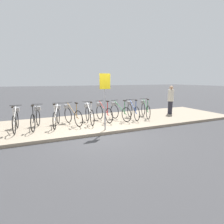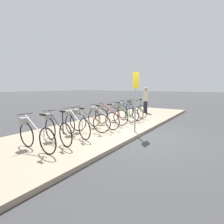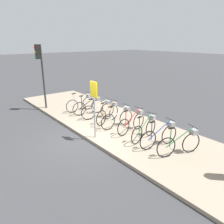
{
  "view_description": "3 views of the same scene",
  "coord_description": "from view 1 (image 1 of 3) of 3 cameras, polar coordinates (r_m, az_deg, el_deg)",
  "views": [
    {
      "loc": [
        -2.29,
        -6.16,
        2.14
      ],
      "look_at": [
        0.6,
        0.47,
        0.81
      ],
      "focal_mm": 28.0,
      "sensor_mm": 36.0,
      "label": 1
    },
    {
      "loc": [
        -5.77,
        -2.67,
        1.87
      ],
      "look_at": [
        -0.45,
        0.92,
        0.92
      ],
      "focal_mm": 28.0,
      "sensor_mm": 36.0,
      "label": 2
    },
    {
      "loc": [
        6.92,
        -4.17,
        3.86
      ],
      "look_at": [
        0.03,
        1.31,
        0.94
      ],
      "focal_mm": 35.0,
      "sensor_mm": 36.0,
      "label": 3
    }
  ],
  "objects": [
    {
      "name": "parked_bicycle_7",
      "position": [
        9.3,
        6.7,
        0.67
      ],
      "size": [
        0.46,
        1.7,
        1.05
      ],
      "color": "black",
      "rests_on": "sidewalk"
    },
    {
      "name": "parked_bicycle_1",
      "position": [
        8.05,
        -23.57,
        -1.67
      ],
      "size": [
        0.52,
        1.69,
        1.05
      ],
      "color": "black",
      "rests_on": "sidewalk"
    },
    {
      "name": "parked_bicycle_6",
      "position": [
        8.95,
        2.33,
        0.35
      ],
      "size": [
        0.51,
        1.69,
        1.05
      ],
      "color": "black",
      "rests_on": "sidewalk"
    },
    {
      "name": "parked_bicycle_2",
      "position": [
        8.1,
        -17.62,
        -1.21
      ],
      "size": [
        0.59,
        1.67,
        1.05
      ],
      "color": "black",
      "rests_on": "sidewalk"
    },
    {
      "name": "ground_plane",
      "position": [
        6.91,
        -2.99,
        -7.64
      ],
      "size": [
        120.0,
        120.0,
        0.0
      ],
      "primitive_type": "plane",
      "color": "#38383A"
    },
    {
      "name": "parked_bicycle_3",
      "position": [
        8.24,
        -12.94,
        -0.79
      ],
      "size": [
        0.63,
        1.65,
        1.05
      ],
      "color": "black",
      "rests_on": "sidewalk"
    },
    {
      "name": "sidewalk",
      "position": [
        8.62,
        -7.42,
        -3.63
      ],
      "size": [
        15.82,
        3.77,
        0.12
      ],
      "color": "gray",
      "rests_on": "ground_plane"
    },
    {
      "name": "pedestrian",
      "position": [
        11.0,
        18.59,
        3.96
      ],
      "size": [
        0.34,
        0.34,
        1.68
      ],
      "color": "#23232D",
      "rests_on": "sidewalk"
    },
    {
      "name": "parked_bicycle_8",
      "position": [
        9.78,
        10.77,
        1.04
      ],
      "size": [
        0.67,
        1.63,
        1.05
      ],
      "color": "black",
      "rests_on": "sidewalk"
    },
    {
      "name": "parked_bicycle_0",
      "position": [
        8.05,
        -28.95,
        -2.12
      ],
      "size": [
        0.46,
        1.71,
        1.05
      ],
      "color": "black",
      "rests_on": "sidewalk"
    },
    {
      "name": "parked_bicycle_4",
      "position": [
        8.38,
        -7.49,
        -0.43
      ],
      "size": [
        0.46,
        1.71,
        1.05
      ],
      "color": "black",
      "rests_on": "sidewalk"
    },
    {
      "name": "sign_post",
      "position": [
        6.93,
        -2.33,
        6.49
      ],
      "size": [
        0.44,
        0.07,
        2.27
      ],
      "color": "#99999E",
      "rests_on": "sidewalk"
    },
    {
      "name": "parked_bicycle_5",
      "position": [
        8.73,
        -2.91,
        0.08
      ],
      "size": [
        0.46,
        1.71,
        1.05
      ],
      "color": "black",
      "rests_on": "sidewalk"
    }
  ]
}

